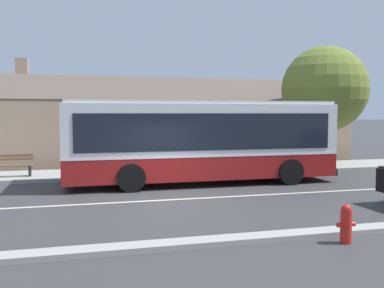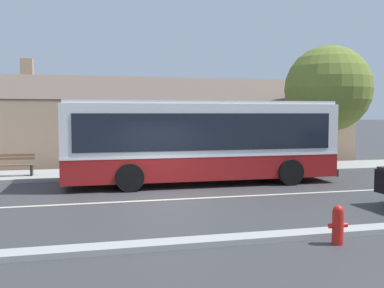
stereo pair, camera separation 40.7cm
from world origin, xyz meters
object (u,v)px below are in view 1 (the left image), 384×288
transit_bus (201,139)px  street_tree_primary (325,91)px  fire_hydrant (346,223)px  bus_stop_sign (309,137)px  bench_by_building (12,167)px  bench_down_street (104,165)px

transit_bus → street_tree_primary: size_ratio=1.68×
street_tree_primary → fire_hydrant: bearing=-120.0°
fire_hydrant → bus_stop_sign: bus_stop_sign is taller
bus_stop_sign → transit_bus: bearing=-160.6°
bench_by_building → bus_stop_sign: 13.32m
bench_by_building → fire_hydrant: 13.63m
bus_stop_sign → bench_down_street: bearing=178.1°
transit_bus → bus_stop_sign: (5.96, 2.09, -0.09)m
bench_by_building → street_tree_primary: street_tree_primary is taller
fire_hydrant → street_tree_primary: bearing=60.0°
street_tree_primary → fire_hydrant: 14.55m
bench_by_building → bus_stop_sign: bus_stop_sign is taller
fire_hydrant → transit_bus: bearing=95.5°
street_tree_primary → bus_stop_sign: size_ratio=2.61×
bus_stop_sign → fire_hydrant: bearing=-116.4°
transit_bus → bus_stop_sign: transit_bus is taller
bench_down_street → bus_stop_sign: bearing=-1.9°
bench_down_street → street_tree_primary: 12.07m
bench_down_street → bus_stop_sign: (9.59, -0.31, 1.08)m
bench_by_building → bench_down_street: (3.67, -0.25, -0.01)m
bench_down_street → fire_hydrant: 11.59m
bench_down_street → bus_stop_sign: 9.66m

